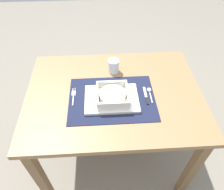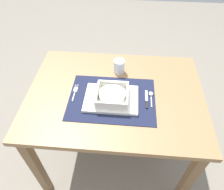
# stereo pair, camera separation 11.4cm
# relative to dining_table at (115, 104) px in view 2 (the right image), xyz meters

# --- Properties ---
(ground_plane) EXTENTS (6.00, 6.00, 0.00)m
(ground_plane) POSITION_rel_dining_table_xyz_m (0.00, 0.00, -0.61)
(ground_plane) COLOR gray
(dining_table) EXTENTS (0.99, 0.73, 0.70)m
(dining_table) POSITION_rel_dining_table_xyz_m (0.00, 0.00, 0.00)
(dining_table) COLOR #936D47
(dining_table) RESTS_ON ground
(placemat) EXTENTS (0.47, 0.35, 0.00)m
(placemat) POSITION_rel_dining_table_xyz_m (-0.01, -0.05, 0.10)
(placemat) COLOR #191E38
(placemat) RESTS_ON dining_table
(serving_plate) EXTENTS (0.29, 0.21, 0.02)m
(serving_plate) POSITION_rel_dining_table_xyz_m (-0.02, -0.06, 0.11)
(serving_plate) COLOR white
(serving_plate) RESTS_ON placemat
(porridge_bowl) EXTENTS (0.17, 0.17, 0.05)m
(porridge_bowl) POSITION_rel_dining_table_xyz_m (-0.01, -0.06, 0.14)
(porridge_bowl) COLOR white
(porridge_bowl) RESTS_ON serving_plate
(fork) EXTENTS (0.02, 0.13, 0.00)m
(fork) POSITION_rel_dining_table_xyz_m (-0.23, -0.01, 0.10)
(fork) COLOR silver
(fork) RESTS_ON placemat
(spoon) EXTENTS (0.02, 0.11, 0.01)m
(spoon) POSITION_rel_dining_table_xyz_m (0.20, -0.02, 0.11)
(spoon) COLOR silver
(spoon) RESTS_ON placemat
(butter_knife) EXTENTS (0.01, 0.13, 0.01)m
(butter_knife) POSITION_rel_dining_table_xyz_m (0.17, -0.05, 0.10)
(butter_knife) COLOR black
(butter_knife) RESTS_ON placemat
(drinking_glass) EXTENTS (0.07, 0.07, 0.08)m
(drinking_glass) POSITION_rel_dining_table_xyz_m (0.01, 0.19, 0.13)
(drinking_glass) COLOR white
(drinking_glass) RESTS_ON dining_table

